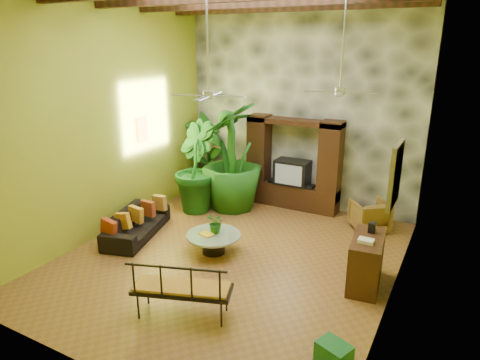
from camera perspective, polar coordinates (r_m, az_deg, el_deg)
The scene contains 21 objects.
ground at distance 8.59m, azimuth -1.13°, elevation -10.20°, with size 7.00×7.00×0.00m, color brown.
back_wall at distance 10.86m, azimuth 8.06°, elevation 9.56°, with size 6.00×0.02×5.00m, color gold.
left_wall at distance 9.55m, azimuth -17.23°, elevation 7.81°, with size 0.02×7.00×5.00m, color gold.
right_wall at distance 6.80m, azimuth 21.36°, elevation 3.51°, with size 0.02×7.00×5.00m, color gold.
stone_accent_wall at distance 10.81m, azimuth 7.95°, elevation 9.53°, with size 5.98×0.10×4.98m, color #3F4248.
entertainment_center at distance 10.86m, azimuth 7.03°, elevation 1.30°, with size 2.40×0.55×2.30m.
ceiling_fan_front at distance 7.36m, azimuth -4.26°, elevation 12.84°, with size 1.28×1.28×1.86m.
ceiling_fan_back at distance 8.09m, azimuth 13.28°, elevation 12.89°, with size 1.28×1.28×1.86m.
wall_art_mask at distance 10.31m, azimuth -12.93°, elevation 6.59°, with size 0.06×0.32×0.55m, color orange.
wall_art_painting at distance 6.28m, azimuth 20.03°, elevation 0.64°, with size 0.06×0.70×0.90m, color #235D81.
sofa at distance 9.61m, azimuth -13.60°, elevation -5.65°, with size 1.96×0.77×0.57m, color black.
wicker_armchair at distance 10.05m, azimuth 16.89°, elevation -4.52°, with size 0.73×0.75×0.69m, color brown.
tall_plant_a at distance 11.96m, azimuth -4.41°, elevation 3.69°, with size 1.18×0.80×2.23m, color #1C5717.
tall_plant_b at distance 10.60m, azimuth -6.14°, elevation 1.78°, with size 1.23×0.99×2.24m, color #17591D.
tall_plant_c at distance 10.56m, azimuth -1.06°, elevation 3.14°, with size 1.51×1.51×2.70m, color #1D5D18.
coffee_table at distance 8.66m, azimuth -3.54°, elevation -8.08°, with size 1.09×1.09×0.40m.
centerpiece_plant at distance 8.58m, azimuth -3.21°, elevation -5.74°, with size 0.37×0.32×0.42m, color #1E5D18.
yellow_tray at distance 8.57m, azimuth -4.51°, elevation -7.20°, with size 0.28×0.20×0.03m, color gold.
iron_bench at distance 6.70m, azimuth -8.13°, elevation -13.90°, with size 1.60×1.04×0.57m.
side_console at distance 7.80m, azimuth 16.46°, elevation -10.37°, with size 0.50×1.12×0.90m, color #341810.
green_bin at distance 6.09m, azimuth 12.37°, elevation -21.94°, with size 0.42×0.31×0.37m, color #207933.
Camera 1 is at (3.76, -6.58, 4.05)m, focal length 32.00 mm.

